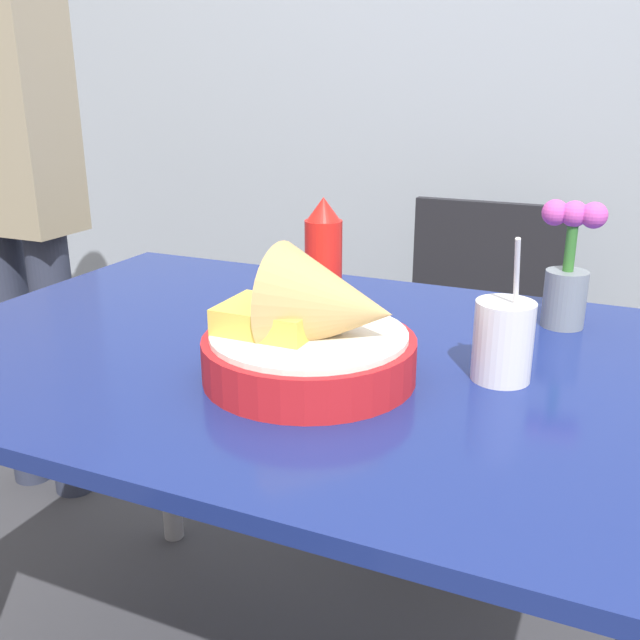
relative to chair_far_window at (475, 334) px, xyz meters
name	(u,v)px	position (x,y,z in m)	size (l,w,h in m)	color
wall_window	(503,18)	(-0.07, 0.44, 0.80)	(7.00, 0.06, 2.60)	#9EA8B7
dining_table	(319,405)	(-0.07, -0.85, 0.15)	(1.28, 0.85, 0.74)	navy
chair_far_window	(475,334)	(0.00, 0.00, 0.00)	(0.40, 0.40, 0.83)	black
food_basket	(317,334)	(-0.03, -0.95, 0.31)	(0.29, 0.29, 0.19)	red
ketchup_bottle	(323,264)	(-0.11, -0.74, 0.35)	(0.06, 0.06, 0.21)	red
drink_cup	(503,343)	(0.20, -0.85, 0.30)	(0.08, 0.08, 0.21)	silver
flower_vase	(568,271)	(0.26, -0.58, 0.34)	(0.10, 0.07, 0.21)	gray
person_standing	(13,176)	(-1.13, -0.41, 0.40)	(0.32, 0.18, 1.57)	#2D3347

